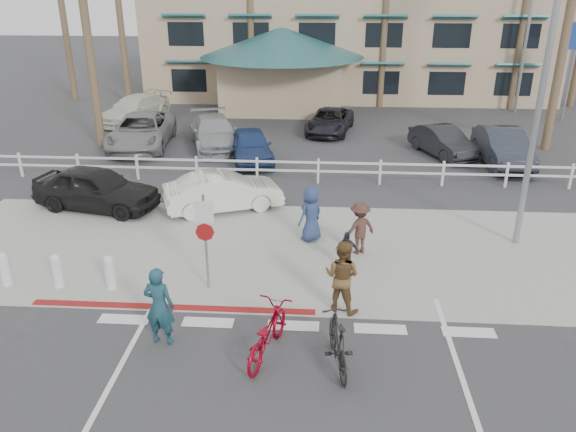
# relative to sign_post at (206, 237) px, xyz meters

# --- Properties ---
(ground) EXTENTS (140.00, 140.00, 0.00)m
(ground) POSITION_rel_sign_post_xyz_m (2.30, -2.20, -1.45)
(ground) COLOR #333335
(bike_path) EXTENTS (12.00, 16.00, 0.01)m
(bike_path) POSITION_rel_sign_post_xyz_m (2.30, -4.20, -1.45)
(bike_path) COLOR #333335
(bike_path) RESTS_ON ground
(sidewalk_plaza) EXTENTS (22.00, 7.00, 0.01)m
(sidewalk_plaza) POSITION_rel_sign_post_xyz_m (2.30, 2.30, -1.44)
(sidewalk_plaza) COLOR gray
(sidewalk_plaza) RESTS_ON ground
(cross_street) EXTENTS (40.00, 5.00, 0.01)m
(cross_street) POSITION_rel_sign_post_xyz_m (2.30, 6.30, -1.45)
(cross_street) COLOR #333335
(cross_street) RESTS_ON ground
(parking_lot) EXTENTS (50.00, 16.00, 0.01)m
(parking_lot) POSITION_rel_sign_post_xyz_m (2.30, 15.80, -1.45)
(parking_lot) COLOR #333335
(parking_lot) RESTS_ON ground
(curb_red) EXTENTS (7.00, 0.25, 0.02)m
(curb_red) POSITION_rel_sign_post_xyz_m (-0.70, -1.00, -1.44)
(curb_red) COLOR maroon
(curb_red) RESTS_ON ground
(rail_fence) EXTENTS (29.40, 0.16, 1.00)m
(rail_fence) POSITION_rel_sign_post_xyz_m (2.80, 8.30, -0.95)
(rail_fence) COLOR silver
(rail_fence) RESTS_ON ground
(building) EXTENTS (28.00, 16.00, 11.30)m
(building) POSITION_rel_sign_post_xyz_m (4.30, 28.80, 4.20)
(building) COLOR tan
(building) RESTS_ON ground
(sign_post) EXTENTS (0.50, 0.10, 2.90)m
(sign_post) POSITION_rel_sign_post_xyz_m (0.00, 0.00, 0.00)
(sign_post) COLOR gray
(sign_post) RESTS_ON ground
(bollard_0) EXTENTS (0.26, 0.26, 0.95)m
(bollard_0) POSITION_rel_sign_post_xyz_m (-2.50, -0.20, -0.97)
(bollard_0) COLOR silver
(bollard_0) RESTS_ON ground
(bollard_1) EXTENTS (0.26, 0.26, 0.95)m
(bollard_1) POSITION_rel_sign_post_xyz_m (-3.90, -0.20, -0.97)
(bollard_1) COLOR silver
(bollard_1) RESTS_ON ground
(bollard_2) EXTENTS (0.26, 0.26, 0.95)m
(bollard_2) POSITION_rel_sign_post_xyz_m (-5.30, -0.20, -0.97)
(bollard_2) COLOR silver
(bollard_2) RESTS_ON ground
(streetlight_0) EXTENTS (0.60, 2.00, 9.00)m
(streetlight_0) POSITION_rel_sign_post_xyz_m (8.80, 3.30, 3.05)
(streetlight_0) COLOR gray
(streetlight_0) RESTS_ON ground
(streetlight_1) EXTENTS (0.60, 2.00, 9.50)m
(streetlight_1) POSITION_rel_sign_post_xyz_m (14.30, 21.80, 3.30)
(streetlight_1) COLOR gray
(streetlight_1) RESTS_ON ground
(info_sign) EXTENTS (1.20, 0.16, 5.60)m
(info_sign) POSITION_rel_sign_post_xyz_m (16.30, 19.80, 1.35)
(info_sign) COLOR navy
(info_sign) RESTS_ON ground
(palm_10) EXTENTS (4.00, 4.00, 12.00)m
(palm_10) POSITION_rel_sign_post_xyz_m (-7.70, 12.80, 4.55)
(palm_10) COLOR #1B3815
(palm_10) RESTS_ON ground
(bike_red) EXTENTS (1.26, 2.22, 1.11)m
(bike_red) POSITION_rel_sign_post_xyz_m (1.80, -2.71, -0.90)
(bike_red) COLOR maroon
(bike_red) RESTS_ON ground
(rider_red) EXTENTS (0.72, 0.52, 1.85)m
(rider_red) POSITION_rel_sign_post_xyz_m (-0.55, -2.40, -0.53)
(rider_red) COLOR #1A404D
(rider_red) RESTS_ON ground
(bike_black) EXTENTS (0.85, 2.00, 1.17)m
(bike_black) POSITION_rel_sign_post_xyz_m (3.29, -2.97, -0.87)
(bike_black) COLOR black
(bike_black) RESTS_ON ground
(rider_black) EXTENTS (1.10, 1.00, 1.83)m
(rider_black) POSITION_rel_sign_post_xyz_m (3.41, -0.79, -0.53)
(rider_black) COLOR brown
(rider_black) RESTS_ON ground
(pedestrian_a) EXTENTS (1.18, 1.04, 1.59)m
(pedestrian_a) POSITION_rel_sign_post_xyz_m (3.98, 2.30, -0.66)
(pedestrian_a) COLOR #442A23
(pedestrian_a) RESTS_ON ground
(pedestrian_child) EXTENTS (0.68, 0.39, 1.09)m
(pedestrian_child) POSITION_rel_sign_post_xyz_m (3.60, 1.34, -0.91)
(pedestrian_child) COLOR #20202C
(pedestrian_child) RESTS_ON ground
(pedestrian_b) EXTENTS (0.98, 0.98, 1.72)m
(pedestrian_b) POSITION_rel_sign_post_xyz_m (2.56, 3.09, -0.59)
(pedestrian_b) COLOR navy
(pedestrian_b) RESTS_ON ground
(car_white_sedan) EXTENTS (4.26, 2.81, 1.33)m
(car_white_sedan) POSITION_rel_sign_post_xyz_m (-0.52, 5.35, -0.79)
(car_white_sedan) COLOR silver
(car_white_sedan) RESTS_ON ground
(car_red_compact) EXTENTS (4.66, 2.67, 1.49)m
(car_red_compact) POSITION_rel_sign_post_xyz_m (-4.92, 5.19, -0.70)
(car_red_compact) COLOR black
(car_red_compact) RESTS_ON ground
(lot_car_0) EXTENTS (3.07, 5.77, 1.54)m
(lot_car_0) POSITION_rel_sign_post_xyz_m (-5.74, 12.92, -0.68)
(lot_car_0) COLOR gray
(lot_car_0) RESTS_ON ground
(lot_car_1) EXTENTS (3.43, 5.36, 1.45)m
(lot_car_1) POSITION_rel_sign_post_xyz_m (-2.30, 13.07, -0.73)
(lot_car_1) COLOR #9A9B9F
(lot_car_1) RESTS_ON ground
(lot_car_2) EXTENTS (2.59, 4.39, 1.40)m
(lot_car_2) POSITION_rel_sign_post_xyz_m (-0.28, 11.03, -0.75)
(lot_car_2) COLOR navy
(lot_car_2) RESTS_ON ground
(lot_car_3) EXTENTS (1.64, 4.66, 1.53)m
(lot_car_3) POSITION_rel_sign_post_xyz_m (10.55, 11.28, -0.68)
(lot_car_3) COLOR #282C36
(lot_car_3) RESTS_ON ground
(lot_car_4) EXTENTS (3.52, 5.34, 1.44)m
(lot_car_4) POSITION_rel_sign_post_xyz_m (-7.67, 17.82, -0.73)
(lot_car_4) COLOR silver
(lot_car_4) RESTS_ON ground
(lot_car_5) EXTENTS (2.77, 4.64, 1.21)m
(lot_car_5) POSITION_rel_sign_post_xyz_m (3.17, 16.23, -0.85)
(lot_car_5) COLOR black
(lot_car_5) RESTS_ON ground
(lot_car_6) EXTENTS (2.78, 4.17, 1.30)m
(lot_car_6) POSITION_rel_sign_post_xyz_m (8.25, 12.46, -0.80)
(lot_car_6) COLOR black
(lot_car_6) RESTS_ON ground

